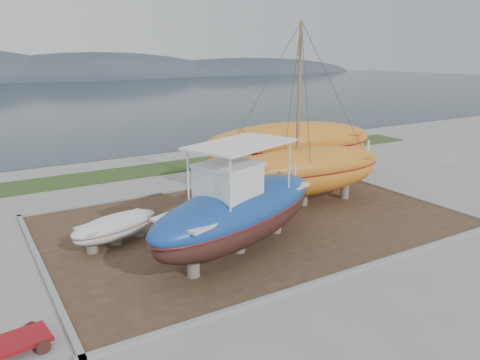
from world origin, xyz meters
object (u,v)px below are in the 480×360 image
orange_bare_hull (290,154)px  red_trailer (17,345)px  blue_caique (239,199)px  orange_sailboat (306,118)px  white_dinghy (116,230)px

orange_bare_hull → red_trailer: size_ratio=4.33×
blue_caique → orange_sailboat: (5.70, 3.19, 2.27)m
orange_sailboat → blue_caique: bearing=-145.0°
blue_caique → white_dinghy: bearing=118.8°
white_dinghy → orange_bare_hull: size_ratio=0.36×
blue_caique → orange_bare_hull: 10.33m
blue_caique → orange_sailboat: 6.92m
blue_caique → white_dinghy: (-3.82, 3.26, -1.56)m
blue_caique → white_dinghy: blue_caique is taller
orange_bare_hull → red_trailer: bearing=-140.2°
blue_caique → red_trailer: size_ratio=3.65×
orange_sailboat → red_trailer: 15.46m
orange_bare_hull → red_trailer: (-15.80, -9.12, -1.62)m
orange_sailboat → orange_bare_hull: bearing=68.2°
red_trailer → orange_sailboat: bearing=13.9°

